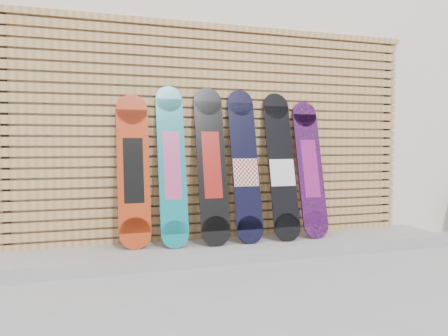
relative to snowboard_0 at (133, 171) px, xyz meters
The scene contains 10 objects.
ground 1.58m from the snowboard_0, 37.23° to the right, with size 80.00×80.00×0.00m, color #959597.
building 3.26m from the snowboard_0, 59.88° to the left, with size 12.00×5.00×3.60m, color silver.
concrete_step 1.21m from the snowboard_0, ahead, with size 4.60×0.70×0.12m, color gray.
slat_wall 1.00m from the snowboard_0, 10.15° to the left, with size 4.26×0.08×2.29m.
snowboard_0 is the anchor object (origin of this frame).
snowboard_1 0.36m from the snowboard_0, ahead, with size 0.26×0.35×1.53m.
snowboard_2 0.75m from the snowboard_0, ahead, with size 0.29×0.38×1.53m.
snowboard_3 1.09m from the snowboard_0, ahead, with size 0.27×0.38×1.52m.
snowboard_4 1.48m from the snowboard_0, ahead, with size 0.28×0.39×1.50m.
snowboard_5 1.82m from the snowboard_0, ahead, with size 0.28×0.36×1.42m.
Camera 1 is at (-1.47, -3.31, 1.07)m, focal length 35.00 mm.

